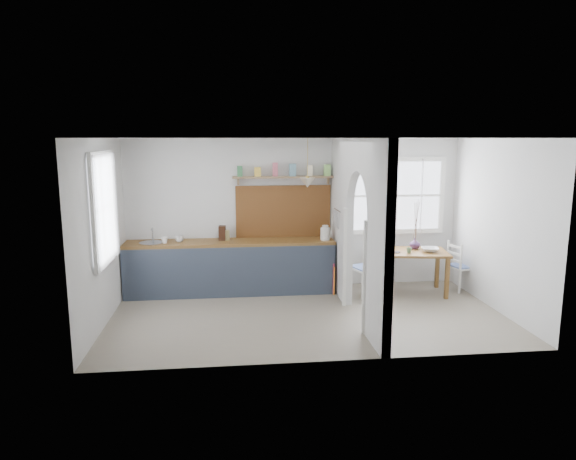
{
  "coord_description": "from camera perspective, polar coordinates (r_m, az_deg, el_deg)",
  "views": [
    {
      "loc": [
        -1.12,
        -7.21,
        2.59
      ],
      "look_at": [
        -0.26,
        0.34,
        1.24
      ],
      "focal_mm": 32.0,
      "sensor_mm": 36.0,
      "label": 1
    }
  ],
  "objects": [
    {
      "name": "sink",
      "position": [
        8.77,
        -14.94,
        -1.43
      ],
      "size": [
        0.4,
        0.4,
        0.02
      ],
      "primitive_type": "cylinder",
      "color": "#AAAEB8",
      "rests_on": "counter"
    },
    {
      "name": "ceiling",
      "position": [
        7.29,
        2.39,
        10.16
      ],
      "size": [
        5.8,
        3.2,
        0.01
      ],
      "primitive_type": "cube",
      "color": "silver",
      "rests_on": "walls"
    },
    {
      "name": "mug_b",
      "position": [
        8.71,
        -11.98,
        -0.96
      ],
      "size": [
        0.15,
        0.15,
        0.11
      ],
      "primitive_type": "imported",
      "rotation": [
        0.0,
        0.0,
        -0.05
      ],
      "color": "silver",
      "rests_on": "counter"
    },
    {
      "name": "nook_window",
      "position": [
        9.29,
        11.91,
        3.75
      ],
      "size": [
        1.76,
        0.1,
        1.3
      ],
      "primitive_type": null,
      "color": "white",
      "rests_on": "walls"
    },
    {
      "name": "vase",
      "position": [
        9.05,
        13.92,
        -1.46
      ],
      "size": [
        0.23,
        0.23,
        0.19
      ],
      "primitive_type": "imported",
      "rotation": [
        0.0,
        0.0,
        0.31
      ],
      "color": "#44284F",
      "rests_on": "dining_table"
    },
    {
      "name": "chair_right",
      "position": [
        9.39,
        18.78,
        -3.78
      ],
      "size": [
        0.47,
        0.47,
        0.86
      ],
      "primitive_type": null,
      "rotation": [
        0.0,
        0.0,
        1.81
      ],
      "color": "white",
      "rests_on": "floor"
    },
    {
      "name": "kettle",
      "position": [
        8.71,
        4.15,
        -0.29
      ],
      "size": [
        0.25,
        0.23,
        0.25
      ],
      "primitive_type": null,
      "rotation": [
        0.0,
        0.0,
        -0.36
      ],
      "color": "silver",
      "rests_on": "counter"
    },
    {
      "name": "dining_table",
      "position": [
        8.98,
        13.49,
        -4.55
      ],
      "size": [
        1.27,
        0.95,
        0.73
      ],
      "primitive_type": null,
      "rotation": [
        0.0,
        0.0,
        -0.16
      ],
      "color": "brown",
      "rests_on": "floor"
    },
    {
      "name": "backsplash",
      "position": [
        8.91,
        -0.52,
        2.09
      ],
      "size": [
        1.65,
        0.03,
        0.9
      ],
      "primitive_type": "cube",
      "color": "brown",
      "rests_on": "walls"
    },
    {
      "name": "mug_a",
      "position": [
        8.66,
        -13.56,
        -1.1
      ],
      "size": [
        0.15,
        0.15,
        0.1
      ],
      "primitive_type": "imported",
      "rotation": [
        0.0,
        0.0,
        0.43
      ],
      "color": "white",
      "rests_on": "counter"
    },
    {
      "name": "counter",
      "position": [
        8.8,
        -6.36,
        -4.02
      ],
      "size": [
        3.5,
        0.6,
        0.9
      ],
      "color": "brown",
      "rests_on": "floor"
    },
    {
      "name": "chair_left",
      "position": [
        8.68,
        8.67,
        -4.09
      ],
      "size": [
        0.56,
        0.56,
        0.96
      ],
      "primitive_type": null,
      "rotation": [
        0.0,
        0.0,
        -1.23
      ],
      "color": "white",
      "rests_on": "floor"
    },
    {
      "name": "towel_magenta",
      "position": [
        8.68,
        5.08,
        -5.42
      ],
      "size": [
        0.02,
        0.03,
        0.52
      ],
      "primitive_type": "cube",
      "color": "#D02D5B",
      "rests_on": "counter"
    },
    {
      "name": "pendant_lamp",
      "position": [
        8.48,
        2.17,
        5.28
      ],
      "size": [
        0.26,
        0.26,
        0.16
      ],
      "primitive_type": "cone",
      "color": "silver",
      "rests_on": "ceiling"
    },
    {
      "name": "walls",
      "position": [
        7.4,
        2.32,
        0.05
      ],
      "size": [
        5.81,
        3.21,
        2.6
      ],
      "color": "silver",
      "rests_on": "floor"
    },
    {
      "name": "floor",
      "position": [
        7.74,
        2.25,
        -9.48
      ],
      "size": [
        5.8,
        3.2,
        0.01
      ],
      "primitive_type": "cube",
      "color": "slate",
      "rests_on": "ground"
    },
    {
      "name": "partition",
      "position": [
        7.57,
        7.51,
        1.35
      ],
      "size": [
        0.12,
        3.2,
        2.6
      ],
      "color": "silver",
      "rests_on": "floor"
    },
    {
      "name": "knife_block",
      "position": [
        8.73,
        -7.32,
        -0.34
      ],
      "size": [
        0.12,
        0.16,
        0.24
      ],
      "primitive_type": "cube",
      "rotation": [
        0.0,
        0.0,
        -0.08
      ],
      "color": "black",
      "rests_on": "counter"
    },
    {
      "name": "bowl",
      "position": [
        8.91,
        15.5,
        -2.11
      ],
      "size": [
        0.34,
        0.34,
        0.07
      ],
      "primitive_type": "imported",
      "rotation": [
        0.0,
        0.0,
        -0.2
      ],
      "color": "silver",
      "rests_on": "dining_table"
    },
    {
      "name": "shelf",
      "position": [
        8.76,
        -0.47,
        6.21
      ],
      "size": [
        1.75,
        0.2,
        0.21
      ],
      "color": "#896848",
      "rests_on": "walls"
    },
    {
      "name": "kitchen_window",
      "position": [
        7.48,
        -19.98,
        2.26
      ],
      "size": [
        0.1,
        1.16,
        1.5
      ],
      "primitive_type": null,
      "color": "white",
      "rests_on": "walls"
    },
    {
      "name": "plate",
      "position": [
        8.72,
        11.87,
        -2.41
      ],
      "size": [
        0.17,
        0.17,
        0.01
      ],
      "primitive_type": "cylinder",
      "rotation": [
        0.0,
        0.0,
        0.13
      ],
      "color": "black",
      "rests_on": "dining_table"
    },
    {
      "name": "utensil_rail",
      "position": [
        8.36,
        5.53,
        2.21
      ],
      "size": [
        0.02,
        0.5,
        0.02
      ],
      "primitive_type": "cylinder",
      "rotation": [
        1.57,
        0.0,
        0.0
      ],
      "color": "#AAAEB8",
      "rests_on": "partition"
    },
    {
      "name": "towel_orange",
      "position": [
        8.64,
        5.14,
        -5.66
      ],
      "size": [
        0.02,
        0.03,
        0.48
      ],
      "primitive_type": "cube",
      "color": "orange",
      "rests_on": "counter"
    },
    {
      "name": "jar",
      "position": [
        8.74,
        -6.84,
        -0.57
      ],
      "size": [
        0.11,
        0.11,
        0.17
      ],
      "primitive_type": "cylinder",
      "rotation": [
        0.0,
        0.0,
        -0.01
      ],
      "color": "tan",
      "rests_on": "counter"
    },
    {
      "name": "table_cup",
      "position": [
        8.71,
        13.3,
        -2.23
      ],
      "size": [
        0.1,
        0.1,
        0.09
      ],
      "primitive_type": "imported",
      "rotation": [
        0.0,
        0.0,
        0.09
      ],
      "color": "#577852",
      "rests_on": "dining_table"
    }
  ]
}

